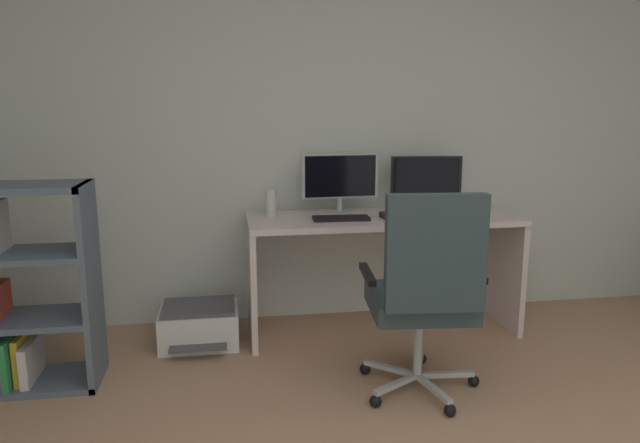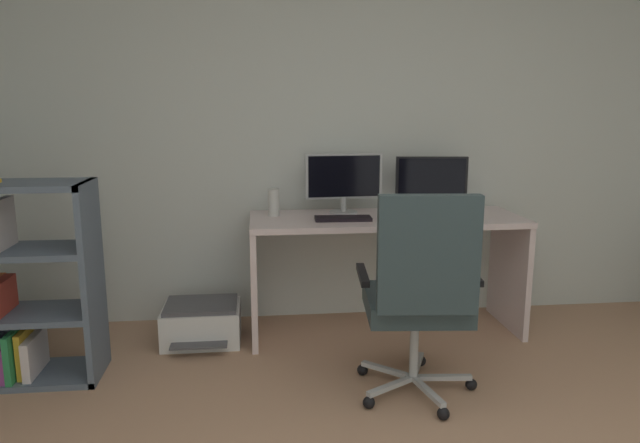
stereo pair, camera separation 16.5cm
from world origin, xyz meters
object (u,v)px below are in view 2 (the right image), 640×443
Objects in this scene: office_chair at (420,290)px; desk at (385,246)px; monitor_secondary at (431,179)px; desktop_speaker at (274,202)px; bookshelf at (13,292)px; computer_mouse at (389,216)px; printer at (202,322)px; monitor_main at (344,179)px; keyboard at (343,218)px.

desk is at bearing 87.86° from office_chair.
desk is 3.65× the size of monitor_secondary.
bookshelf reaches higher than desktop_speaker.
desk is 0.22m from computer_mouse.
printer is (-1.48, -0.19, -0.84)m from monitor_secondary.
desktop_speaker is 1.24m from office_chair.
monitor_main is 1.26m from printer.
keyboard is 0.73× the size of printer.
monitor_secondary is at bearing 7.51° from printer.
monitor_secondary reaches higher than desktop_speaker.
monitor_secondary reaches higher than printer.
computer_mouse is at bearing -145.77° from monitor_secondary.
monitor_main is 0.32m from keyboard.
computer_mouse is 0.59× the size of desktop_speaker.
desk is 0.75m from desktop_speaker.
computer_mouse is 0.09× the size of office_chair.
computer_mouse is at bearing -1.28° from printer.
keyboard is 0.32× the size of bookshelf.
office_chair is 1.48m from printer.
keyboard is at bearing -162.83° from desk.
monitor_main reaches higher than office_chair.
office_chair and bookshelf have the same top height.
desk is at bearing 12.36° from bookshelf.
computer_mouse is (0.00, -0.08, 0.20)m from desk.
monitor_secondary is at bearing 28.44° from computer_mouse.
bookshelf is at bearing -167.64° from desk.
desktop_speaker is (-1.02, -0.05, -0.13)m from monitor_secondary.
monitor_main is 1.46× the size of keyboard.
desktop_speaker is at bearing 17.86° from printer.
monitor_secondary is 1.36× the size of keyboard.
desktop_speaker is at bearing -173.94° from monitor_main.
desk is 3.61× the size of printer.
desktop_speaker is at bearing 123.06° from office_chair.
printer is (-0.90, -0.19, -0.85)m from monitor_main.
monitor_secondary is 1.03m from desktop_speaker.
keyboard is at bearing -98.99° from monitor_main.
bookshelf is (-2.04, 0.46, -0.09)m from office_chair.
monitor_main is (-0.25, 0.15, 0.41)m from desk.
monitor_secondary is at bearing 71.26° from office_chair.
keyboard is at bearing 176.68° from computer_mouse.
monitor_secondary is 2.52m from bookshelf.
desk is 16.88× the size of computer_mouse.
monitor_main is at bearing 18.17° from bookshelf.
bookshelf is 1.07m from printer.
office_chair is at bearing -70.86° from keyboard.
desk is 1.60× the size of bookshelf.
monitor_secondary reaches higher than bookshelf.
keyboard is 0.89m from office_chair.
desk is at bearing -30.42° from monitor_main.
desktop_speaker is at bearing 160.29° from computer_mouse.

